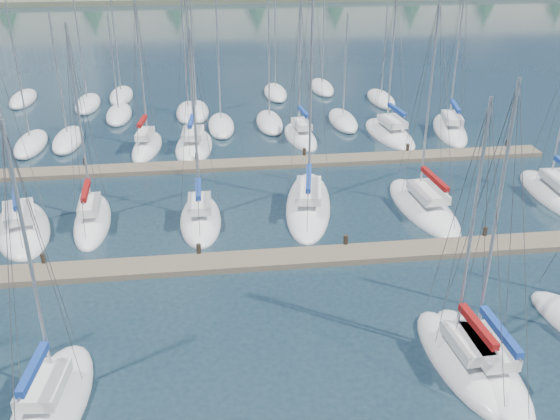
{
  "coord_description": "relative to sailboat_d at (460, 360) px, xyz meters",
  "views": [
    {
      "loc": [
        -3.38,
        -12.46,
        16.74
      ],
      "look_at": [
        0.0,
        14.0,
        4.0
      ],
      "focal_mm": 40.0,
      "sensor_mm": 36.0,
      "label": 1
    }
  ],
  "objects": [
    {
      "name": "ground",
      "position": [
        -6.51,
        53.19,
        -0.19
      ],
      "size": [
        400.0,
        400.0,
        0.0
      ],
      "primitive_type": "plane",
      "color": "#1F333E",
      "rests_on": "ground"
    },
    {
      "name": "dock_mid",
      "position": [
        -6.51,
        9.21,
        -0.04
      ],
      "size": [
        44.0,
        1.93,
        1.1
      ],
      "color": "#6B5E4C",
      "rests_on": "ground"
    },
    {
      "name": "dock_far",
      "position": [
        -6.51,
        23.21,
        -0.04
      ],
      "size": [
        44.0,
        1.93,
        1.1
      ],
      "color": "#6B5E4C",
      "rests_on": "ground"
    },
    {
      "name": "sailboat_d",
      "position": [
        0.0,
        0.0,
        0.0
      ],
      "size": [
        2.71,
        7.18,
        11.8
      ],
      "rotation": [
        0.0,
        0.0,
        0.07
      ],
      "color": "white",
      "rests_on": "ground"
    },
    {
      "name": "sailboat_c",
      "position": [
        -16.12,
        -0.42,
        -0.01
      ],
      "size": [
        3.3,
        7.13,
        11.77
      ],
      "rotation": [
        0.0,
        0.0,
        -0.11
      ],
      "color": "white",
      "rests_on": "ground"
    },
    {
      "name": "sailboat_k",
      "position": [
        -3.63,
        15.7,
        -0.0
      ],
      "size": [
        4.63,
        10.61,
        15.3
      ],
      "rotation": [
        0.0,
        0.0,
        -0.19
      ],
      "color": "white",
      "rests_on": "ground"
    },
    {
      "name": "sailboat_q",
      "position": [
        5.39,
        28.58,
        -0.02
      ],
      "size": [
        3.73,
        8.42,
        11.89
      ],
      "rotation": [
        0.0,
        0.0,
        0.11
      ],
      "color": "white",
      "rests_on": "ground"
    },
    {
      "name": "sailboat_h",
      "position": [
        -20.69,
        14.63,
        -0.01
      ],
      "size": [
        4.99,
        8.46,
        13.37
      ],
      "rotation": [
        0.0,
        0.0,
        0.26
      ],
      "color": "white",
      "rests_on": "ground"
    },
    {
      "name": "sailboat_j",
      "position": [
        -10.38,
        14.48,
        -0.0
      ],
      "size": [
        2.53,
        7.03,
        12.01
      ],
      "rotation": [
        0.0,
        0.0,
        -0.01
      ],
      "color": "white",
      "rests_on": "ground"
    },
    {
      "name": "sailboat_e",
      "position": [
        0.75,
        -0.3,
        -0.01
      ],
      "size": [
        2.68,
        7.83,
        12.49
      ],
      "rotation": [
        0.0,
        0.0,
        0.02
      ],
      "color": "white",
      "rests_on": "ground"
    },
    {
      "name": "sailboat_o",
      "position": [
        -10.73,
        27.61,
        0.0
      ],
      "size": [
        3.47,
        8.0,
        14.58
      ],
      "rotation": [
        0.0,
        0.0,
        -0.08
      ],
      "color": "white",
      "rests_on": "ground"
    },
    {
      "name": "sailboat_l",
      "position": [
        3.44,
        14.47,
        -0.01
      ],
      "size": [
        3.52,
        9.08,
        13.4
      ],
      "rotation": [
        0.0,
        0.0,
        0.07
      ],
      "color": "white",
      "rests_on": "ground"
    },
    {
      "name": "sailboat_m",
      "position": [
        12.47,
        15.25,
        -0.01
      ],
      "size": [
        2.88,
        8.23,
        11.46
      ],
      "rotation": [
        0.0,
        0.0,
        -0.05
      ],
      "color": "white",
      "rests_on": "ground"
    },
    {
      "name": "sailboat_p",
      "position": [
        -2.06,
        28.77,
        -0.0
      ],
      "size": [
        2.78,
        6.9,
        11.75
      ],
      "rotation": [
        0.0,
        0.0,
        0.08
      ],
      "color": "white",
      "rests_on": "ground"
    },
    {
      "name": "sailboat_i",
      "position": [
        -16.78,
        15.13,
        0.01
      ],
      "size": [
        2.5,
        7.48,
        12.29
      ],
      "rotation": [
        0.0,
        0.0,
        0.06
      ],
      "color": "white",
      "rests_on": "ground"
    },
    {
      "name": "sailboat_n",
      "position": [
        -14.39,
        27.87,
        0.01
      ],
      "size": [
        2.83,
        6.87,
        12.34
      ],
      "rotation": [
        0.0,
        0.0,
        -0.13
      ],
      "color": "white",
      "rests_on": "ground"
    },
    {
      "name": "sailboat_r",
      "position": [
        10.77,
        28.97,
        -0.0
      ],
      "size": [
        4.17,
        8.9,
        14.0
      ],
      "rotation": [
        0.0,
        0.0,
        -0.2
      ],
      "color": "white",
      "rests_on": "ground"
    },
    {
      "name": "distant_boats",
      "position": [
        -10.86,
        36.96,
        0.1
      ],
      "size": [
        36.93,
        20.75,
        13.3
      ],
      "color": "#9EA0A5",
      "rests_on": "ground"
    }
  ]
}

